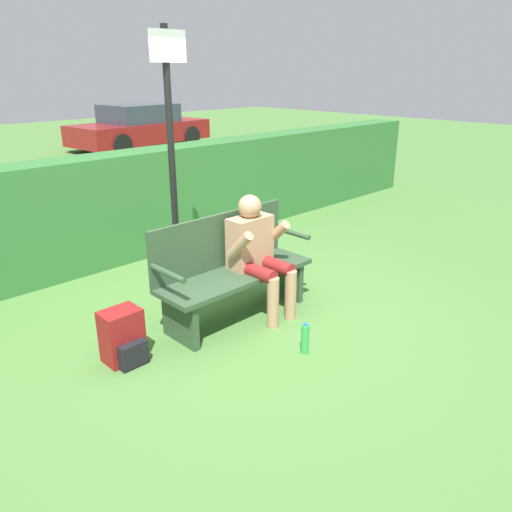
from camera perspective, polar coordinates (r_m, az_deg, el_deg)
ground_plane at (r=4.81m, az=-2.12°, el=-6.93°), size 40.00×40.00×0.00m
hedge_back at (r=6.28m, az=-15.87°, el=5.26°), size 12.00×0.50×1.29m
park_bench at (r=4.67m, az=-2.82°, el=-1.49°), size 1.57×0.50×0.97m
person_seated at (r=4.66m, az=0.14°, el=0.79°), size 0.57×0.59×1.15m
backpack at (r=4.18m, az=-14.94°, el=-8.97°), size 0.31×0.31×0.44m
water_bottle at (r=4.20m, az=5.63°, el=-9.38°), size 0.07×0.07×0.28m
signpost at (r=5.22m, az=-9.66°, el=12.50°), size 0.41×0.09×2.62m
parked_car at (r=15.66m, az=-13.12°, el=14.14°), size 4.24×2.11×1.26m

